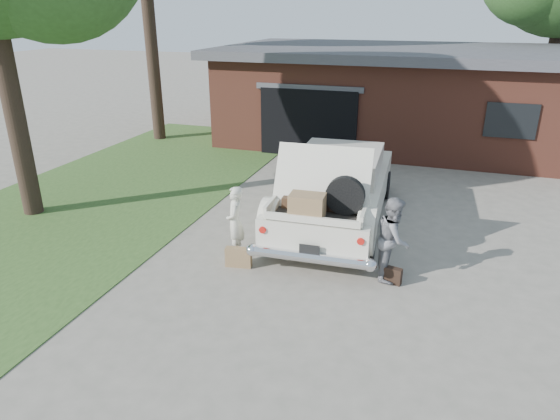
% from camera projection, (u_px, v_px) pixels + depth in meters
% --- Properties ---
extents(ground, '(90.00, 90.00, 0.00)m').
position_uv_depth(ground, '(270.00, 277.00, 9.13)').
color(ground, gray).
rests_on(ground, ground).
extents(grass_strip, '(6.00, 16.00, 0.02)m').
position_uv_depth(grass_strip, '(114.00, 192.00, 13.38)').
color(grass_strip, '#2D4C1E').
rests_on(grass_strip, ground).
extents(house, '(12.80, 7.80, 3.30)m').
position_uv_depth(house, '(399.00, 94.00, 18.30)').
color(house, brown).
rests_on(house, ground).
extents(sedan, '(2.42, 5.66, 2.17)m').
position_uv_depth(sedan, '(336.00, 188.00, 11.20)').
color(sedan, beige).
rests_on(sedan, ground).
extents(woman_left, '(0.49, 0.60, 1.43)m').
position_uv_depth(woman_left, '(235.00, 222.00, 9.71)').
color(woman_left, beige).
rests_on(woman_left, ground).
extents(woman_right, '(0.60, 0.76, 1.54)m').
position_uv_depth(woman_right, '(393.00, 239.00, 8.87)').
color(woman_right, gray).
rests_on(woman_right, ground).
extents(suitcase_left, '(0.51, 0.23, 0.38)m').
position_uv_depth(suitcase_left, '(239.00, 257.00, 9.45)').
color(suitcase_left, '#93724A').
rests_on(suitcase_left, ground).
extents(suitcase_right, '(0.42, 0.21, 0.31)m').
position_uv_depth(suitcase_right, '(391.00, 275.00, 8.90)').
color(suitcase_right, black).
rests_on(suitcase_right, ground).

